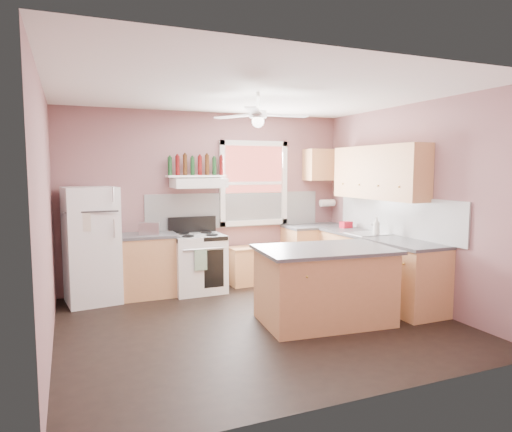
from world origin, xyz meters
name	(u,v)px	position (x,y,z in m)	size (l,w,h in m)	color
floor	(258,323)	(0.00, 0.00, 0.00)	(4.50, 4.50, 0.00)	black
ceiling	(258,92)	(0.00, 0.00, 2.70)	(4.50, 4.50, 0.00)	white
wall_back	(208,200)	(0.00, 2.02, 1.35)	(4.50, 0.05, 2.70)	#835959
wall_right	(413,204)	(2.27, 0.00, 1.35)	(0.05, 4.00, 2.70)	#835959
wall_left	(43,218)	(-2.27, 0.00, 1.35)	(0.05, 4.00, 2.70)	#835959
backsplash_back	(236,210)	(0.45, 1.99, 1.18)	(2.90, 0.03, 0.55)	white
backsplash_right	(395,215)	(2.23, 0.30, 1.18)	(0.03, 2.60, 0.55)	white
window_view	(253,183)	(0.75, 1.98, 1.60)	(1.00, 0.02, 1.20)	maroon
window_frame	(254,183)	(0.75, 1.96, 1.60)	(1.16, 0.07, 1.36)	white
refrigerator	(91,245)	(-1.77, 1.65, 0.79)	(0.67, 0.65, 1.59)	white
base_cabinet_left	(145,266)	(-1.06, 1.70, 0.43)	(0.90, 0.60, 0.86)	tan
counter_left	(144,236)	(-1.06, 1.70, 0.88)	(0.92, 0.62, 0.04)	#434345
toaster	(149,229)	(-1.00, 1.60, 0.99)	(0.28, 0.16, 0.18)	silver
stove	(198,263)	(-0.29, 1.63, 0.43)	(0.74, 0.64, 0.86)	white
range_hood	(199,183)	(-0.23, 1.75, 1.62)	(0.78, 0.50, 0.14)	white
bottle_shelf	(196,176)	(-0.23, 1.87, 1.72)	(0.90, 0.26, 0.03)	white
cart	(248,266)	(0.56, 1.75, 0.29)	(0.58, 0.39, 0.58)	tan
base_cabinet_corner	(315,253)	(1.75, 1.70, 0.43)	(1.00, 0.60, 0.86)	tan
base_cabinet_right	(377,269)	(1.95, 0.30, 0.43)	(0.60, 2.20, 0.86)	tan
counter_corner	(315,226)	(1.75, 1.70, 0.88)	(1.02, 0.62, 0.04)	#434345
counter_right	(377,237)	(1.94, 0.30, 0.88)	(0.62, 2.22, 0.04)	#434345
sink	(369,234)	(1.94, 0.50, 0.90)	(0.55, 0.45, 0.03)	silver
faucet	(378,228)	(2.10, 0.50, 0.97)	(0.03, 0.03, 0.14)	silver
upper_cabinet_right	(378,172)	(2.08, 0.50, 1.78)	(0.33, 1.80, 0.76)	tan
upper_cabinet_corner	(323,165)	(1.95, 1.83, 1.90)	(0.60, 0.33, 0.52)	tan
paper_towel	(327,203)	(2.07, 1.86, 1.25)	(0.12, 0.12, 0.26)	white
island	(324,286)	(0.75, -0.27, 0.43)	(1.48, 0.94, 0.86)	tan
island_top	(325,249)	(0.75, -0.27, 0.88)	(1.57, 1.02, 0.04)	#434345
ceiling_fan_hub	(258,114)	(0.00, 0.00, 2.45)	(0.20, 0.20, 0.08)	white
soap_bottle	(376,226)	(1.96, 0.35, 1.03)	(0.10, 0.10, 0.26)	silver
red_caddy	(346,225)	(2.02, 1.20, 0.95)	(0.18, 0.12, 0.10)	red
wine_bottles	(196,166)	(-0.23, 1.87, 1.88)	(0.86, 0.06, 0.31)	#143819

